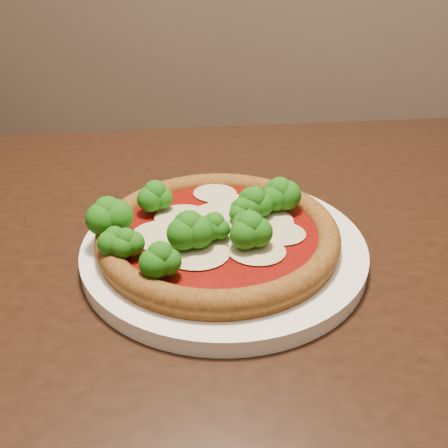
# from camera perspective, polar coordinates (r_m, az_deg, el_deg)

# --- Properties ---
(dining_table) EXTENTS (1.24, 1.04, 0.75)m
(dining_table) POSITION_cam_1_polar(r_m,az_deg,el_deg) (0.63, -0.90, -10.91)
(dining_table) COLOR black
(dining_table) RESTS_ON floor
(plate) EXTENTS (0.31, 0.31, 0.02)m
(plate) POSITION_cam_1_polar(r_m,az_deg,el_deg) (0.55, 0.00, -2.78)
(plate) COLOR white
(plate) RESTS_ON dining_table
(pizza) EXTENTS (0.27, 0.26, 0.06)m
(pizza) POSITION_cam_1_polar(r_m,az_deg,el_deg) (0.53, -1.16, -0.60)
(pizza) COLOR brown
(pizza) RESTS_ON plate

